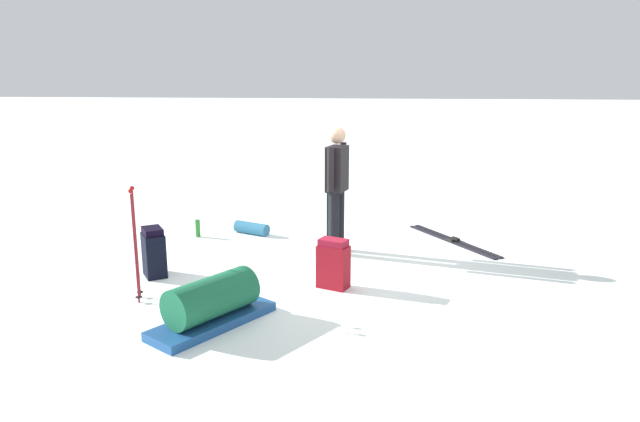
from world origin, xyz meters
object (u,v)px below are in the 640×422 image
(backpack_large_dark, at_px, (154,253))
(skier_standing, at_px, (337,183))
(backpack_bright, at_px, (333,264))
(sleeping_mat_rolled, at_px, (252,228))
(ski_poles_planted_far, at_px, (135,238))
(gear_sled, at_px, (212,304))
(ski_poles_planted_near, at_px, (328,197))
(thermos_bottle, at_px, (198,228))
(ski_pair_near, at_px, (453,241))

(backpack_large_dark, bearing_deg, skier_standing, -62.05)
(backpack_large_dark, xyz_separation_m, backpack_bright, (-0.20, -2.17, -0.01))
(backpack_large_dark, xyz_separation_m, sleeping_mat_rolled, (1.91, -0.80, -0.20))
(ski_poles_planted_far, bearing_deg, gear_sled, -120.59)
(ski_poles_planted_far, height_order, sleeping_mat_rolled, ski_poles_planted_far)
(backpack_large_dark, xyz_separation_m, ski_poles_planted_near, (1.11, -2.02, 0.48))
(skier_standing, xyz_separation_m, sleeping_mat_rolled, (0.78, 1.33, -0.86))
(ski_poles_planted_near, distance_m, gear_sled, 2.67)
(backpack_bright, bearing_deg, thermos_bottle, 48.33)
(ski_pair_near, xyz_separation_m, ski_poles_planted_near, (-0.66, 1.76, 0.76))
(skier_standing, bearing_deg, gear_sled, 156.40)
(backpack_bright, relative_size, ski_poles_planted_far, 0.46)
(ski_pair_near, xyz_separation_m, ski_poles_planted_far, (-2.52, 3.68, 0.68))
(backpack_bright, xyz_separation_m, gear_sled, (-1.12, 1.11, -0.06))
(gear_sled, bearing_deg, backpack_bright, -44.81)
(skier_standing, height_order, sleeping_mat_rolled, skier_standing)
(skier_standing, bearing_deg, ski_poles_planted_far, 132.84)
(backpack_bright, distance_m, thermos_bottle, 2.86)
(ski_poles_planted_near, bearing_deg, gear_sled, 158.53)
(backpack_large_dark, height_order, backpack_bright, backpack_large_dark)
(gear_sled, bearing_deg, skier_standing, -23.60)
(ski_pair_near, height_order, sleeping_mat_rolled, sleeping_mat_rolled)
(backpack_large_dark, distance_m, ski_poles_planted_near, 2.35)
(ski_poles_planted_far, relative_size, sleeping_mat_rolled, 2.26)
(skier_standing, distance_m, gear_sled, 2.77)
(ski_pair_near, xyz_separation_m, backpack_bright, (-1.97, 1.61, 0.27))
(ski_poles_planted_far, bearing_deg, backpack_large_dark, 7.45)
(ski_pair_near, xyz_separation_m, sleeping_mat_rolled, (0.14, 2.97, 0.08))
(backpack_large_dark, xyz_separation_m, gear_sled, (-1.32, -1.06, -0.07))
(thermos_bottle, bearing_deg, gear_sled, -161.30)
(backpack_bright, bearing_deg, ski_poles_planted_near, 6.69)
(ski_poles_planted_near, distance_m, thermos_bottle, 2.16)
(ski_poles_planted_near, xyz_separation_m, gear_sled, (-2.43, 0.96, -0.55))
(ski_poles_planted_near, bearing_deg, ski_poles_planted_far, 134.17)
(backpack_large_dark, relative_size, sleeping_mat_rolled, 1.09)
(ski_pair_near, distance_m, thermos_bottle, 3.74)
(backpack_bright, distance_m, ski_poles_planted_near, 1.41)
(backpack_bright, bearing_deg, ski_poles_planted_far, 104.86)
(backpack_bright, bearing_deg, backpack_large_dark, 84.63)
(ski_pair_near, height_order, gear_sled, gear_sled)
(sleeping_mat_rolled, bearing_deg, ski_poles_planted_far, 165.20)
(ski_pair_near, xyz_separation_m, backpack_large_dark, (-1.77, 3.78, 0.28))
(backpack_large_dark, bearing_deg, ski_pair_near, -64.92)
(backpack_bright, height_order, sleeping_mat_rolled, backpack_bright)
(sleeping_mat_rolled, relative_size, thermos_bottle, 2.12)
(ski_poles_planted_far, relative_size, thermos_bottle, 4.79)
(ski_poles_planted_far, xyz_separation_m, gear_sled, (-0.57, -0.96, -0.47))
(backpack_large_dark, bearing_deg, ski_poles_planted_near, -61.18)
(ski_poles_planted_near, xyz_separation_m, thermos_bottle, (0.58, 1.98, -0.64))
(backpack_large_dark, relative_size, backpack_bright, 1.05)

